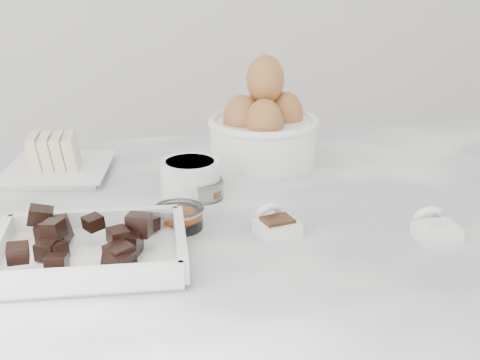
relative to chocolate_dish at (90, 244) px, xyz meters
name	(u,v)px	position (x,y,z in m)	size (l,w,h in m)	color
marble_slab	(230,228)	(0.19, 0.11, -0.04)	(1.20, 0.80, 0.04)	white
chocolate_dish	(90,244)	(0.00, 0.00, 0.00)	(0.23, 0.18, 0.06)	white
butter_plate	(56,161)	(-0.06, 0.33, 0.00)	(0.18, 0.18, 0.07)	white
sugar_ramekin	(190,177)	(0.14, 0.20, 0.00)	(0.09, 0.09, 0.05)	white
egg_bowl	(264,128)	(0.28, 0.33, 0.04)	(0.19, 0.19, 0.18)	white
honey_bowl	(202,188)	(0.16, 0.18, -0.01)	(0.07, 0.07, 0.03)	white
zest_bowl	(178,216)	(0.11, 0.08, -0.01)	(0.07, 0.07, 0.03)	white
vanilla_spoon	(275,223)	(0.23, 0.04, -0.01)	(0.06, 0.07, 0.04)	white
salt_spoon	(434,227)	(0.43, -0.01, -0.01)	(0.06, 0.07, 0.04)	white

